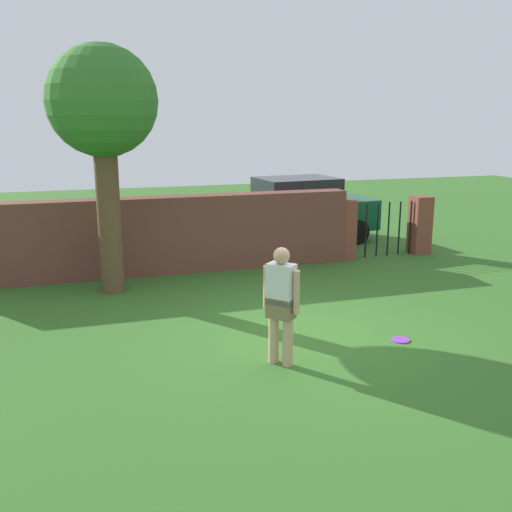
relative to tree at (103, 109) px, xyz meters
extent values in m
plane|color=#336623|center=(2.55, -3.15, -3.41)|extent=(40.00, 40.00, 0.00)
cube|color=brown|center=(1.05, 1.09, -2.59)|extent=(8.44, 0.50, 1.64)
cylinder|color=brown|center=(0.00, 0.00, -1.91)|extent=(0.43, 0.43, 3.00)
sphere|color=#337028|center=(0.00, 0.00, 0.13)|extent=(1.99, 1.99, 1.99)
cylinder|color=tan|center=(1.87, -4.01, -2.98)|extent=(0.14, 0.14, 0.85)
cylinder|color=tan|center=(2.02, -4.18, -2.98)|extent=(0.14, 0.14, 0.85)
cube|color=olive|center=(1.94, -4.10, -2.61)|extent=(0.40, 0.42, 0.28)
cube|color=silver|center=(1.94, -4.10, -2.28)|extent=(0.40, 0.42, 0.55)
sphere|color=tan|center=(1.94, -4.10, -1.90)|extent=(0.22, 0.22, 0.22)
cylinder|color=tan|center=(1.80, -3.93, -2.36)|extent=(0.09, 0.09, 0.58)
cylinder|color=tan|center=(2.09, -4.26, -2.36)|extent=(0.09, 0.09, 0.58)
cube|color=brown|center=(5.37, 1.09, -2.71)|extent=(0.44, 0.44, 1.40)
cube|color=brown|center=(7.40, 1.09, -2.71)|extent=(0.44, 0.44, 1.40)
cylinder|color=black|center=(5.64, 1.09, -2.76)|extent=(0.04, 0.04, 1.30)
cylinder|color=black|center=(5.94, 1.09, -2.76)|extent=(0.04, 0.04, 1.30)
cylinder|color=black|center=(6.24, 1.09, -2.76)|extent=(0.04, 0.04, 1.30)
cylinder|color=black|center=(6.54, 1.09, -2.76)|extent=(0.04, 0.04, 1.30)
cylinder|color=black|center=(6.83, 1.09, -2.76)|extent=(0.04, 0.04, 1.30)
cylinder|color=black|center=(7.13, 1.09, -2.76)|extent=(0.04, 0.04, 1.30)
cube|color=#0C4C2D|center=(4.97, 3.17, -2.69)|extent=(4.35, 2.13, 0.80)
cube|color=#1E2328|center=(4.97, 3.17, -1.99)|extent=(2.14, 1.70, 0.60)
cylinder|color=black|center=(3.70, 2.18, -3.09)|extent=(0.66, 0.28, 0.64)
cylinder|color=black|center=(3.52, 3.87, -3.09)|extent=(0.66, 0.28, 0.64)
cylinder|color=black|center=(6.41, 2.46, -3.09)|extent=(0.66, 0.28, 0.64)
cylinder|color=black|center=(6.24, 4.15, -3.09)|extent=(0.66, 0.28, 0.64)
cylinder|color=purple|center=(3.94, -3.85, -3.40)|extent=(0.27, 0.27, 0.02)
camera|label=1|loc=(-0.52, -10.93, -0.15)|focal=40.40mm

